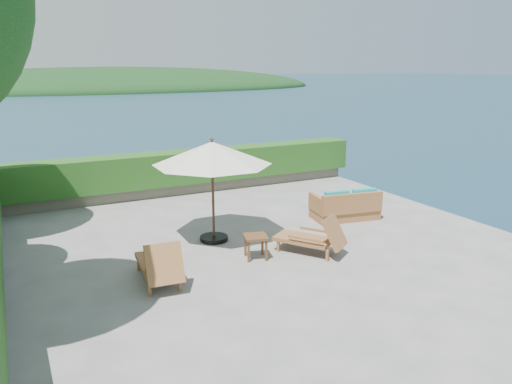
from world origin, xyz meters
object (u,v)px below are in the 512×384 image
lounge_left (159,264)px  side_table (256,240)px  lounge_right (313,237)px  wicker_loveseat (346,207)px  patio_umbrella (212,154)px

lounge_left → side_table: (2.18, 0.29, 0.03)m
lounge_left → lounge_right: lounge_left is taller
side_table → wicker_loveseat: 3.69m
lounge_left → side_table: bearing=12.9°
patio_umbrella → side_table: (0.37, -1.44, -1.64)m
wicker_loveseat → lounge_right: bearing=-132.1°
lounge_left → side_table: 2.20m
patio_umbrella → lounge_left: size_ratio=2.12×
patio_umbrella → wicker_loveseat: size_ratio=1.90×
wicker_loveseat → side_table: bearing=-148.3°
wicker_loveseat → patio_umbrella: bearing=-171.2°
patio_umbrella → lounge_left: (-1.81, -1.73, -1.67)m
lounge_right → patio_umbrella: bearing=98.4°
patio_umbrella → lounge_left: 3.01m
lounge_right → side_table: lounge_right is taller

